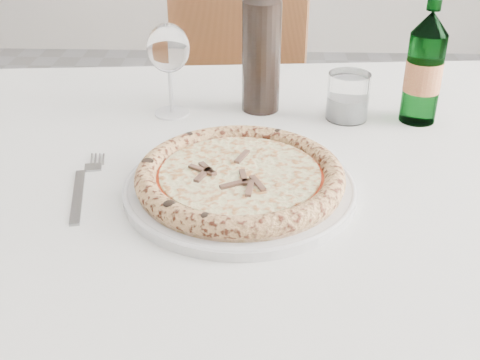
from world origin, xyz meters
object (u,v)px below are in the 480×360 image
(wine_glass, at_px, (168,51))
(chair_far, at_px, (228,99))
(dining_table, at_px, (242,204))
(plate, at_px, (240,187))
(beer_bottle, at_px, (424,68))
(pizza, at_px, (240,176))
(tumbler, at_px, (348,99))
(wine_bottle, at_px, (261,45))

(wine_glass, bearing_deg, chair_far, 84.06)
(dining_table, bearing_deg, plate, -90.00)
(beer_bottle, bearing_deg, dining_table, -151.73)
(pizza, bearing_deg, tumbler, 56.13)
(pizza, distance_m, wine_glass, 0.32)
(plate, height_order, wine_glass, wine_glass)
(wine_glass, relative_size, wine_bottle, 0.59)
(plate, xyz_separation_m, wine_glass, (-0.13, 0.27, 0.11))
(tumbler, bearing_deg, beer_bottle, -2.07)
(dining_table, distance_m, wine_glass, 0.30)
(dining_table, xyz_separation_m, wine_glass, (-0.13, 0.17, 0.20))
(dining_table, xyz_separation_m, pizza, (-0.00, -0.10, 0.11))
(plate, bearing_deg, chair_far, 94.30)
(chair_far, bearing_deg, wine_glass, -95.94)
(tumbler, bearing_deg, chair_far, 111.22)
(chair_far, relative_size, wine_bottle, 3.31)
(tumbler, bearing_deg, wine_glass, 178.77)
(chair_far, xyz_separation_m, pizza, (0.07, -0.91, 0.25))
(beer_bottle, bearing_deg, plate, -139.06)
(pizza, height_order, wine_glass, wine_glass)
(pizza, bearing_deg, wine_glass, 116.02)
(chair_far, distance_m, tumbler, 0.73)
(chair_far, bearing_deg, tumbler, -68.78)
(tumbler, height_order, beer_bottle, beer_bottle)
(chair_far, relative_size, wine_glass, 5.63)
(dining_table, distance_m, chair_far, 0.82)
(wine_glass, bearing_deg, dining_table, -52.47)
(chair_far, height_order, beer_bottle, beer_bottle)
(dining_table, distance_m, pizza, 0.15)
(dining_table, height_order, wine_bottle, wine_bottle)
(plate, height_order, wine_bottle, wine_bottle)
(dining_table, height_order, beer_bottle, beer_bottle)
(plate, bearing_deg, wine_bottle, 85.13)
(dining_table, bearing_deg, pizza, -90.00)
(pizza, height_order, tumbler, tumbler)
(chair_far, xyz_separation_m, tumbler, (0.25, -0.64, 0.26))
(pizza, xyz_separation_m, wine_glass, (-0.13, 0.27, 0.09))
(wine_glass, bearing_deg, plate, -63.98)
(chair_far, relative_size, plate, 2.85)
(wine_bottle, bearing_deg, plate, -94.87)
(chair_far, distance_m, beer_bottle, 0.81)
(plate, bearing_deg, tumbler, 56.13)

